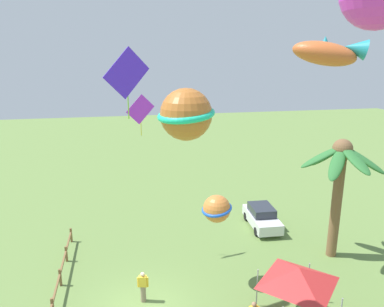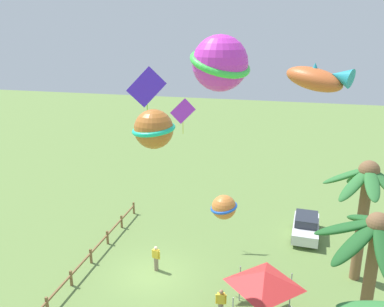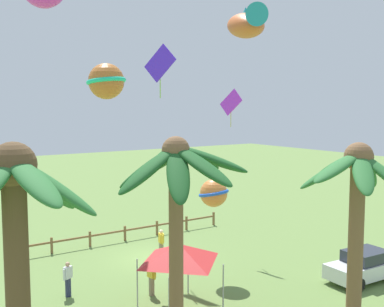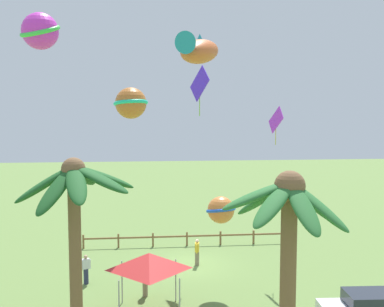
# 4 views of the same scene
# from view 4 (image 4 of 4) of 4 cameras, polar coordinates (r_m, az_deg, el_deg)

# --- Properties ---
(ground_plane) EXTENTS (120.00, 120.00, 0.00)m
(ground_plane) POSITION_cam_4_polar(r_m,az_deg,el_deg) (28.72, -0.42, -13.62)
(ground_plane) COLOR olive
(palm_tree_1) EXTENTS (4.36, 4.48, 7.63)m
(palm_tree_1) POSITION_cam_4_polar(r_m,az_deg,el_deg) (17.06, -14.24, -6.18)
(palm_tree_1) COLOR brown
(palm_tree_1) RESTS_ON ground
(palm_tree_2) EXTENTS (4.56, 4.65, 7.18)m
(palm_tree_2) POSITION_cam_4_polar(r_m,az_deg,el_deg) (16.83, 11.75, -8.19)
(palm_tree_2) COLOR brown
(palm_tree_2) RESTS_ON ground
(rail_fence) EXTENTS (14.24, 0.12, 0.95)m
(rail_fence) POSITION_cam_4_polar(r_m,az_deg,el_deg) (32.48, -0.63, -10.31)
(rail_fence) COLOR brown
(rail_fence) RESTS_ON ground
(spectator_0) EXTENTS (0.30, 0.54, 1.59)m
(spectator_0) POSITION_cam_4_polar(r_m,az_deg,el_deg) (28.48, 0.63, -12.06)
(spectator_0) COLOR gray
(spectator_0) RESTS_ON ground
(spectator_1) EXTENTS (0.29, 0.54, 1.59)m
(spectator_1) POSITION_cam_4_polar(r_m,az_deg,el_deg) (24.10, -5.82, -15.33)
(spectator_1) COLOR gray
(spectator_1) RESTS_ON ground
(spectator_2) EXTENTS (0.50, 0.38, 1.59)m
(spectator_2) POSITION_cam_4_polar(r_m,az_deg,el_deg) (26.19, -12.98, -13.74)
(spectator_2) COLOR #2D3351
(spectator_2) RESTS_ON ground
(festival_tent) EXTENTS (2.86, 2.86, 2.85)m
(festival_tent) POSITION_cam_4_polar(r_m,az_deg,el_deg) (21.63, -5.33, -13.10)
(festival_tent) COLOR #9E9EA3
(festival_tent) RESTS_ON ground
(kite_ball_0) EXTENTS (2.57, 2.57, 1.72)m
(kite_ball_0) POSITION_cam_4_polar(r_m,az_deg,el_deg) (25.62, -7.57, 6.19)
(kite_ball_0) COLOR #C46E2C
(kite_fish_1) EXTENTS (2.46, 3.30, 1.44)m
(kite_fish_1) POSITION_cam_4_polar(r_m,az_deg,el_deg) (19.14, 0.79, 12.69)
(kite_fish_1) COLOR #D6632F
(kite_diamond_2) EXTENTS (0.45, 1.61, 2.29)m
(kite_diamond_2) POSITION_cam_4_polar(r_m,az_deg,el_deg) (27.67, 10.33, 4.06)
(kite_diamond_2) COLOR #BD37E6
(kite_ball_3) EXTENTS (2.56, 2.55, 1.67)m
(kite_ball_3) POSITION_cam_4_polar(r_m,az_deg,el_deg) (22.87, -18.26, 14.17)
(kite_ball_3) COLOR #E038CC
(kite_ball_4) EXTENTS (2.04, 2.04, 1.40)m
(kite_ball_4) POSITION_cam_4_polar(r_m,az_deg,el_deg) (24.03, 3.59, -6.97)
(kite_ball_4) COLOR orange
(kite_diamond_5) EXTENTS (0.95, 1.96, 2.99)m
(kite_diamond_5) POSITION_cam_4_polar(r_m,az_deg,el_deg) (27.58, 0.95, 8.54)
(kite_diamond_5) COLOR #532AED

